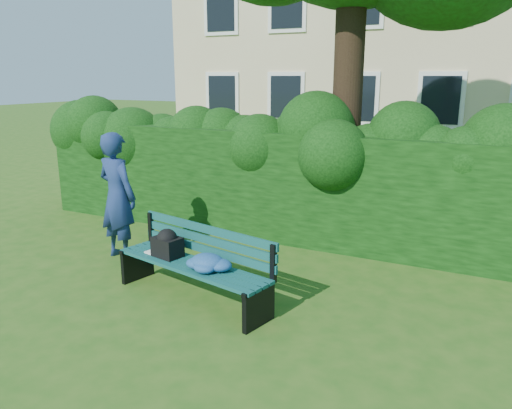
% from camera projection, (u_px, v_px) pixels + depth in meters
% --- Properties ---
extents(ground, '(80.00, 80.00, 0.00)m').
position_uv_depth(ground, '(236.00, 284.00, 6.60)').
color(ground, '#295916').
rests_on(ground, ground).
extents(hedge, '(10.00, 1.00, 1.80)m').
position_uv_depth(hedge, '(299.00, 186.00, 8.28)').
color(hedge, black).
rests_on(hedge, ground).
extents(park_bench, '(2.25, 1.01, 0.89)m').
position_uv_depth(park_bench, '(194.00, 260.00, 6.05)').
color(park_bench, '#0D4041').
rests_on(park_bench, ground).
extents(man_reading, '(0.76, 0.57, 1.90)m').
position_uv_depth(man_reading, '(118.00, 196.00, 7.35)').
color(man_reading, navy).
rests_on(man_reading, ground).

